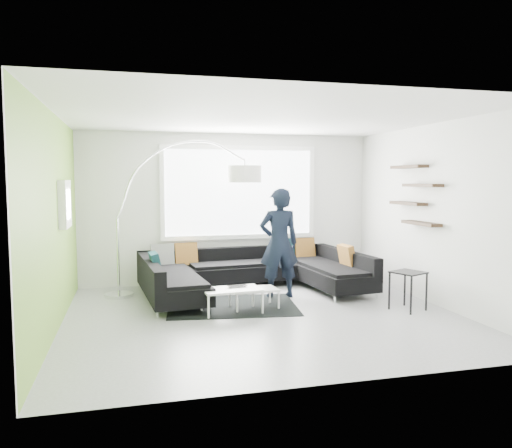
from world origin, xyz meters
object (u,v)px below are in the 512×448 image
(person, at_px, (279,243))
(laptop, at_px, (238,287))
(arc_lamp, at_px, (117,219))
(coffee_table, at_px, (243,299))
(sectional_sofa, at_px, (253,274))
(side_table, at_px, (408,291))

(person, relative_size, laptop, 5.62)
(arc_lamp, height_order, laptop, arc_lamp)
(coffee_table, xyz_separation_m, arc_lamp, (-1.81, 1.38, 1.12))
(sectional_sofa, xyz_separation_m, arc_lamp, (-2.22, 0.35, 0.95))
(person, distance_m, laptop, 1.23)
(laptop, bearing_deg, coffee_table, 7.10)
(side_table, bearing_deg, laptop, 167.07)
(side_table, bearing_deg, person, 141.47)
(sectional_sofa, xyz_separation_m, side_table, (1.96, -1.62, -0.06))
(coffee_table, bearing_deg, sectional_sofa, 63.42)
(coffee_table, distance_m, person, 1.26)
(arc_lamp, bearing_deg, laptop, -29.11)
(side_table, bearing_deg, coffee_table, 166.12)
(sectional_sofa, relative_size, laptop, 11.96)
(arc_lamp, xyz_separation_m, side_table, (4.18, -1.97, -1.01))
(side_table, height_order, laptop, side_table)
(side_table, xyz_separation_m, person, (-1.61, 1.28, 0.61))
(sectional_sofa, height_order, side_table, sectional_sofa)
(laptop, bearing_deg, person, 31.25)
(coffee_table, xyz_separation_m, laptop, (-0.08, -0.02, 0.19))
(arc_lamp, bearing_deg, person, -4.91)
(sectional_sofa, relative_size, coffee_table, 3.53)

